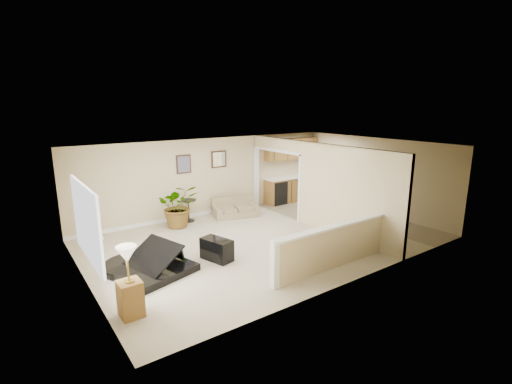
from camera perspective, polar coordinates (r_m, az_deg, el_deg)
floor at (r=10.12m, az=1.47°, el=-7.24°), size 9.00×9.00×0.00m
back_wall at (r=12.23m, az=-6.96°, el=2.38°), size 9.00×0.04×2.50m
front_wall at (r=7.66m, az=15.16°, el=-4.68°), size 9.00×0.04×2.50m
left_wall at (r=8.00m, az=-25.31°, el=-4.75°), size 0.04×6.00×2.50m
right_wall at (r=12.91m, az=17.72°, el=2.42°), size 0.04×6.00×2.50m
ceiling at (r=9.53m, az=1.56°, el=6.98°), size 9.00×6.00×0.04m
kitchen_vinyl at (r=12.17m, az=13.45°, el=-3.99°), size 2.70×6.00×0.01m
interior_partition at (r=11.08m, az=8.19°, el=1.04°), size 0.18×5.99×2.50m
pony_half_wall at (r=8.39m, az=11.48°, el=-8.19°), size 3.42×0.22×1.00m
left_window at (r=7.48m, az=-24.64°, el=-4.30°), size 0.05×2.15×1.45m
wall_art_left at (r=11.70m, az=-11.06°, el=4.22°), size 0.48×0.04×0.58m
wall_mirror at (r=12.25m, az=-5.73°, el=5.05°), size 0.55×0.04×0.55m
kitchen_cabinets at (r=13.87m, az=5.28°, el=2.13°), size 2.36×0.65×2.33m
piano at (r=8.35m, az=-16.18°, el=-8.01°), size 2.03×2.03×1.42m
piano_bench at (r=8.80m, az=-6.06°, el=-8.78°), size 0.58×0.84×0.51m
loveseat at (r=12.08m, az=-3.34°, el=-2.27°), size 1.61×1.15×0.81m
accent_table at (r=11.67m, az=-10.34°, el=-2.36°), size 0.47×0.47×0.69m
palm_plant at (r=11.15m, az=-11.84°, el=-2.13°), size 1.38×1.27×1.29m
small_plant at (r=12.57m, az=-1.80°, el=-1.91°), size 0.43×0.43×0.58m
lamp_stand at (r=6.82m, az=-18.88°, el=-13.68°), size 0.38×0.38×1.28m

